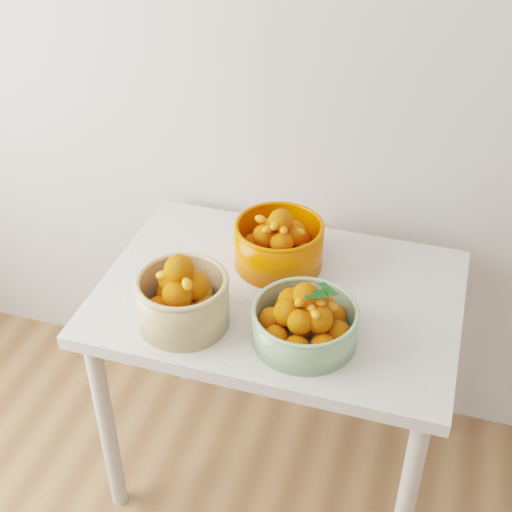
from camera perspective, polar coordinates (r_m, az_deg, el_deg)
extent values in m
cube|color=beige|center=(2.01, 13.87, 16.18)|extent=(4.00, 0.04, 2.70)
cube|color=silver|center=(2.01, 1.84, -3.29)|extent=(1.00, 0.70, 0.04)
cylinder|color=silver|center=(2.21, -11.84, -13.21)|extent=(0.05, 0.05, 0.71)
cylinder|color=silver|center=(2.05, 11.90, -18.76)|extent=(0.05, 0.05, 0.71)
cylinder|color=silver|center=(2.57, -6.06, -3.92)|extent=(0.05, 0.05, 0.71)
cylinder|color=silver|center=(2.43, 13.68, -7.78)|extent=(0.05, 0.05, 0.71)
cylinder|color=tan|center=(1.86, -5.86, -3.67)|extent=(0.30, 0.30, 0.14)
torus|color=tan|center=(1.82, -5.99, -2.02)|extent=(0.30, 0.30, 0.02)
sphere|color=#D1660C|center=(1.85, -4.04, -4.33)|extent=(0.08, 0.08, 0.08)
sphere|color=#D1660C|center=(1.90, -4.58, -3.05)|extent=(0.08, 0.08, 0.08)
sphere|color=#E04F00|center=(1.91, -6.89, -3.06)|extent=(0.08, 0.08, 0.08)
sphere|color=#E04F00|center=(1.86, -7.65, -4.43)|extent=(0.08, 0.08, 0.08)
sphere|color=#E04F00|center=(1.82, -6.05, -5.24)|extent=(0.08, 0.08, 0.08)
sphere|color=#E04F00|center=(1.87, -5.83, -3.99)|extent=(0.08, 0.08, 0.08)
sphere|color=#E04F00|center=(1.83, -4.91, -2.34)|extent=(0.08, 0.08, 0.08)
sphere|color=#E04F00|center=(1.85, -6.53, -1.98)|extent=(0.08, 0.08, 0.08)
sphere|color=#E04F00|center=(1.81, -6.35, -3.14)|extent=(0.08, 0.08, 0.08)
sphere|color=#E04F00|center=(1.80, -6.15, -1.04)|extent=(0.08, 0.08, 0.08)
ellipsoid|color=orange|center=(1.83, -7.47, -1.59)|extent=(0.04, 0.03, 0.03)
ellipsoid|color=orange|center=(1.76, -5.53, -2.26)|extent=(0.05, 0.05, 0.04)
ellipsoid|color=orange|center=(1.82, -5.98, -1.90)|extent=(0.04, 0.05, 0.04)
ellipsoid|color=orange|center=(1.84, -6.71, -1.25)|extent=(0.05, 0.05, 0.04)
cylinder|color=#82AA78|center=(1.82, 3.91, -5.55)|extent=(0.35, 0.35, 0.09)
torus|color=#82AA78|center=(1.79, 3.97, -4.42)|extent=(0.36, 0.36, 0.01)
sphere|color=#E04F00|center=(1.81, 6.56, -6.15)|extent=(0.07, 0.07, 0.07)
sphere|color=#E04F00|center=(1.86, 6.24, -4.80)|extent=(0.07, 0.07, 0.07)
sphere|color=#E04F00|center=(1.88, 4.45, -3.90)|extent=(0.07, 0.07, 0.07)
sphere|color=#E04F00|center=(1.88, 2.59, -4.03)|extent=(0.07, 0.07, 0.07)
sphere|color=#E04F00|center=(1.83, 1.25, -5.18)|extent=(0.07, 0.07, 0.07)
sphere|color=#E04F00|center=(1.78, 1.59, -6.55)|extent=(0.06, 0.06, 0.06)
sphere|color=#E04F00|center=(1.76, 3.25, -7.40)|extent=(0.07, 0.07, 0.07)
sphere|color=#E04F00|center=(1.77, 5.38, -7.23)|extent=(0.07, 0.07, 0.07)
sphere|color=#E04F00|center=(1.82, 3.91, -5.60)|extent=(0.07, 0.07, 0.07)
sphere|color=#E04F00|center=(1.80, 5.40, -4.05)|extent=(0.07, 0.07, 0.07)
sphere|color=#E04F00|center=(1.82, 4.34, -3.40)|extent=(0.06, 0.06, 0.06)
sphere|color=#E04F00|center=(1.81, 2.84, -3.65)|extent=(0.07, 0.07, 0.07)
sphere|color=#E04F00|center=(1.78, 2.50, -4.54)|extent=(0.07, 0.07, 0.07)
sphere|color=#E04F00|center=(1.75, 3.54, -5.29)|extent=(0.06, 0.06, 0.06)
sphere|color=#E04F00|center=(1.76, 5.06, -5.08)|extent=(0.07, 0.07, 0.07)
sphere|color=#E04F00|center=(1.76, 3.99, -3.15)|extent=(0.07, 0.07, 0.07)
ellipsoid|color=orange|center=(1.76, 4.12, -3.96)|extent=(0.04, 0.04, 0.03)
ellipsoid|color=orange|center=(1.77, 4.02, -3.63)|extent=(0.04, 0.04, 0.03)
ellipsoid|color=orange|center=(1.81, 4.07, -2.67)|extent=(0.03, 0.04, 0.03)
ellipsoid|color=orange|center=(1.75, 5.08, -3.70)|extent=(0.04, 0.03, 0.03)
ellipsoid|color=orange|center=(1.78, 6.16, -4.08)|extent=(0.04, 0.03, 0.04)
ellipsoid|color=orange|center=(1.75, 4.45, -4.14)|extent=(0.04, 0.04, 0.03)
ellipsoid|color=orange|center=(1.75, 3.85, -3.72)|extent=(0.03, 0.04, 0.03)
ellipsoid|color=orange|center=(1.77, 3.72, -3.07)|extent=(0.04, 0.04, 0.03)
ellipsoid|color=orange|center=(1.81, 4.45, -2.47)|extent=(0.02, 0.04, 0.03)
ellipsoid|color=orange|center=(1.73, 4.78, -4.68)|extent=(0.04, 0.04, 0.02)
ellipsoid|color=orange|center=(1.76, 4.82, -3.65)|extent=(0.04, 0.03, 0.03)
ellipsoid|color=orange|center=(1.74, 3.51, -3.70)|extent=(0.03, 0.04, 0.02)
cylinder|color=#E64900|center=(2.06, 1.84, 0.86)|extent=(0.27, 0.27, 0.13)
torus|color=#E64900|center=(2.02, 1.88, 2.39)|extent=(0.27, 0.27, 0.01)
sphere|color=#D1660C|center=(2.06, 3.91, 0.11)|extent=(0.07, 0.07, 0.07)
sphere|color=#E04F00|center=(2.11, 3.37, 1.22)|extent=(0.08, 0.08, 0.08)
sphere|color=#E04F00|center=(2.13, 1.24, 1.60)|extent=(0.07, 0.07, 0.07)
sphere|color=#E04F00|center=(2.09, -0.17, 0.84)|extent=(0.07, 0.07, 0.07)
sphere|color=#E04F00|center=(2.02, 0.33, -0.47)|extent=(0.08, 0.08, 0.08)
sphere|color=#E04F00|center=(2.01, 2.47, -0.81)|extent=(0.07, 0.07, 0.07)
sphere|color=#E04F00|center=(2.07, 1.83, 0.43)|extent=(0.07, 0.07, 0.07)
sphere|color=#E04F00|center=(2.04, 3.02, 1.84)|extent=(0.08, 0.08, 0.08)
sphere|color=#E04F00|center=(2.07, 1.60, 2.36)|extent=(0.07, 0.07, 0.07)
sphere|color=#E04F00|center=(2.03, 0.69, 1.60)|extent=(0.07, 0.07, 0.07)
sphere|color=#E04F00|center=(2.00, 2.07, 1.03)|extent=(0.07, 0.07, 0.07)
sphere|color=#E04F00|center=(2.01, 1.99, 2.82)|extent=(0.07, 0.07, 0.07)
ellipsoid|color=orange|center=(1.98, 0.92, 2.12)|extent=(0.04, 0.05, 0.03)
ellipsoid|color=orange|center=(2.02, 3.53, 1.93)|extent=(0.04, 0.03, 0.03)
ellipsoid|color=orange|center=(1.98, 2.20, 2.09)|extent=(0.04, 0.04, 0.03)
ellipsoid|color=orange|center=(2.01, 1.60, 2.53)|extent=(0.04, 0.05, 0.04)
ellipsoid|color=orange|center=(1.98, 1.52, 2.44)|extent=(0.03, 0.04, 0.03)
ellipsoid|color=orange|center=(2.01, 1.93, 2.69)|extent=(0.04, 0.05, 0.03)
ellipsoid|color=orange|center=(2.02, 0.37, 2.96)|extent=(0.04, 0.03, 0.04)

